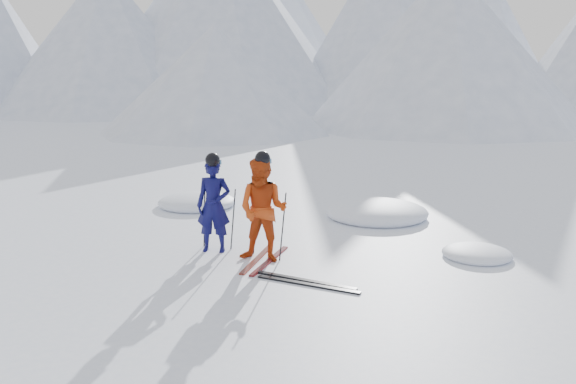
% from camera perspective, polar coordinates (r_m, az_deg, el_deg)
% --- Properties ---
extents(ground, '(160.00, 160.00, 0.00)m').
position_cam_1_polar(ground, '(10.04, 7.64, -7.49)').
color(ground, white).
rests_on(ground, ground).
extents(skier_blue, '(0.71, 0.57, 1.69)m').
position_cam_1_polar(skier_blue, '(10.97, -6.97, -1.27)').
color(skier_blue, '#0B0B44').
rests_on(skier_blue, ground).
extents(skier_red, '(0.96, 0.80, 1.79)m').
position_cam_1_polar(skier_red, '(10.34, -2.36, -1.68)').
color(skier_red, '#BF3C0F').
rests_on(skier_red, ground).
extents(pole_blue_left, '(0.11, 0.08, 1.12)m').
position_cam_1_polar(pole_blue_left, '(11.31, -7.82, -2.37)').
color(pole_blue_left, black).
rests_on(pole_blue_left, ground).
extents(pole_blue_right, '(0.11, 0.07, 1.12)m').
position_cam_1_polar(pole_blue_right, '(11.11, -5.16, -2.56)').
color(pole_blue_right, black).
rests_on(pole_blue_right, ground).
extents(pole_red_left, '(0.12, 0.09, 1.19)m').
position_cam_1_polar(pole_red_left, '(10.76, -3.15, -2.80)').
color(pole_red_left, black).
rests_on(pole_red_left, ground).
extents(pole_red_right, '(0.12, 0.08, 1.19)m').
position_cam_1_polar(pole_red_right, '(10.41, -0.49, -3.27)').
color(pole_red_right, black).
rests_on(pole_red_right, ground).
extents(ski_worn_left, '(0.40, 1.69, 0.03)m').
position_cam_1_polar(ski_worn_left, '(10.62, -2.90, -6.25)').
color(ski_worn_left, black).
rests_on(ski_worn_left, ground).
extents(ski_worn_right, '(0.29, 1.70, 0.03)m').
position_cam_1_polar(ski_worn_right, '(10.52, -1.73, -6.43)').
color(ski_worn_right, black).
rests_on(ski_worn_right, ground).
extents(ski_loose_a, '(1.70, 0.19, 0.03)m').
position_cam_1_polar(ski_loose_a, '(9.56, 1.66, -8.28)').
color(ski_loose_a, black).
rests_on(ski_loose_a, ground).
extents(ski_loose_b, '(1.70, 0.13, 0.03)m').
position_cam_1_polar(ski_loose_b, '(9.40, 1.86, -8.64)').
color(ski_loose_b, black).
rests_on(ski_loose_b, ground).
extents(snow_lumps, '(10.80, 7.09, 0.50)m').
position_cam_1_polar(snow_lumps, '(13.14, 4.66, -2.89)').
color(snow_lumps, white).
rests_on(snow_lumps, ground).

